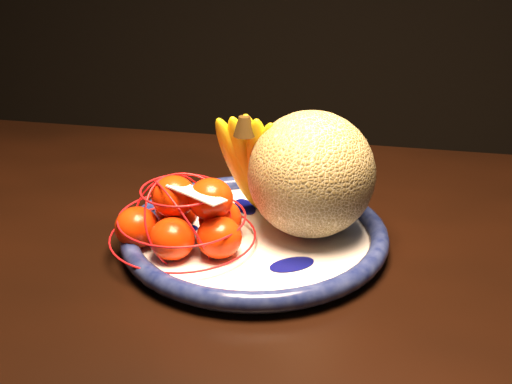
% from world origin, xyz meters
% --- Properties ---
extents(dining_table, '(1.49, 0.92, 0.74)m').
position_xyz_m(dining_table, '(-0.05, -0.03, 0.66)').
color(dining_table, black).
rests_on(dining_table, ground).
extents(fruit_bowl, '(0.34, 0.34, 0.03)m').
position_xyz_m(fruit_bowl, '(-0.10, 0.00, 0.75)').
color(fruit_bowl, white).
rests_on(fruit_bowl, dining_table).
extents(cantaloupe, '(0.16, 0.16, 0.16)m').
position_xyz_m(cantaloupe, '(-0.03, 0.03, 0.83)').
color(cantaloupe, olive).
rests_on(cantaloupe, fruit_bowl).
extents(banana_bunch, '(0.11, 0.10, 0.16)m').
position_xyz_m(banana_bunch, '(-0.11, 0.06, 0.83)').
color(banana_bunch, gold).
rests_on(banana_bunch, fruit_bowl).
extents(mandarin_bag, '(0.22, 0.22, 0.12)m').
position_xyz_m(mandarin_bag, '(-0.18, -0.04, 0.78)').
color(mandarin_bag, red).
rests_on(mandarin_bag, fruit_bowl).
extents(price_tag, '(0.08, 0.05, 0.01)m').
position_xyz_m(price_tag, '(-0.16, -0.05, 0.83)').
color(price_tag, white).
rests_on(price_tag, mandarin_bag).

